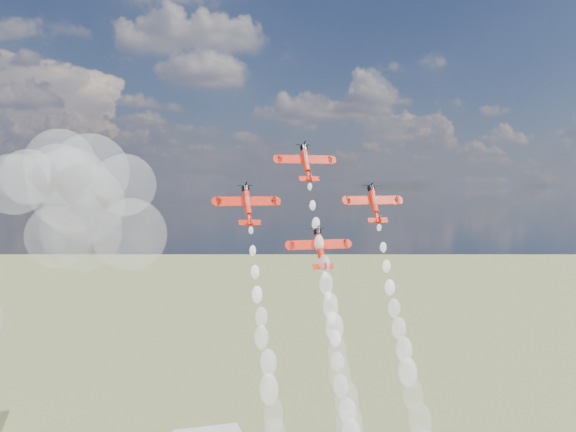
{
  "coord_description": "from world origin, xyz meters",
  "views": [
    {
      "loc": [
        -46.85,
        -127.59,
        112.14
      ],
      "look_at": [
        -5.02,
        5.13,
        105.3
      ],
      "focal_mm": 38.0,
      "sensor_mm": 36.0,
      "label": 1
    }
  ],
  "objects_px": {
    "plane_lead": "(306,162)",
    "plane_right": "(374,203)",
    "plane_slot": "(320,248)",
    "plane_left": "(247,204)"
  },
  "relations": [
    {
      "from": "plane_left",
      "to": "plane_slot",
      "type": "bearing_deg",
      "value": -17.1
    },
    {
      "from": "plane_lead",
      "to": "plane_right",
      "type": "relative_size",
      "value": 1.0
    },
    {
      "from": "plane_left",
      "to": "plane_right",
      "type": "bearing_deg",
      "value": 0.0
    },
    {
      "from": "plane_left",
      "to": "plane_lead",
      "type": "bearing_deg",
      "value": 17.1
    },
    {
      "from": "plane_right",
      "to": "plane_slot",
      "type": "bearing_deg",
      "value": -162.9
    },
    {
      "from": "plane_lead",
      "to": "plane_slot",
      "type": "distance_m",
      "value": 21.79
    },
    {
      "from": "plane_lead",
      "to": "plane_left",
      "type": "bearing_deg",
      "value": -162.9
    },
    {
      "from": "plane_lead",
      "to": "plane_right",
      "type": "bearing_deg",
      "value": -17.1
    },
    {
      "from": "plane_lead",
      "to": "plane_left",
      "type": "height_order",
      "value": "plane_lead"
    },
    {
      "from": "plane_lead",
      "to": "plane_right",
      "type": "xyz_separation_m",
      "value": [
        15.57,
        -4.79,
        -9.79
      ]
    }
  ]
}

